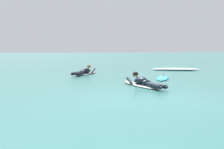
{
  "coord_description": "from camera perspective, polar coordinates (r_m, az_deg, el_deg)",
  "views": [
    {
      "loc": [
        -1.81,
        -7.61,
        1.42
      ],
      "look_at": [
        -0.26,
        5.44,
        0.18
      ],
      "focal_mm": 46.49,
      "sensor_mm": 36.0,
      "label": 1
    }
  ],
  "objects": [
    {
      "name": "surfer_near",
      "position": [
        10.6,
        6.07,
        -1.61
      ],
      "size": [
        1.21,
        2.69,
        0.53
      ],
      "color": "white",
      "rests_on": "ground"
    },
    {
      "name": "whitewater_mid_left",
      "position": [
        18.18,
        12.42,
        1.0
      ],
      "size": [
        2.96,
        1.33,
        0.16
      ],
      "color": "white",
      "rests_on": "ground"
    },
    {
      "name": "ground_plane",
      "position": [
        17.76,
        -0.91,
        0.78
      ],
      "size": [
        120.0,
        120.0,
        0.0
      ],
      "primitive_type": "plane",
      "color": "#387A75"
    },
    {
      "name": "surfer_far",
      "position": [
        15.21,
        -5.34,
        0.52
      ],
      "size": [
        1.49,
        2.52,
        0.54
      ],
      "color": "silver",
      "rests_on": "ground"
    },
    {
      "name": "drifting_surfboard",
      "position": [
        13.39,
        9.91,
        -0.65
      ],
      "size": [
        1.25,
        2.33,
        0.16
      ],
      "color": "#2DB2D1",
      "rests_on": "ground"
    }
  ]
}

